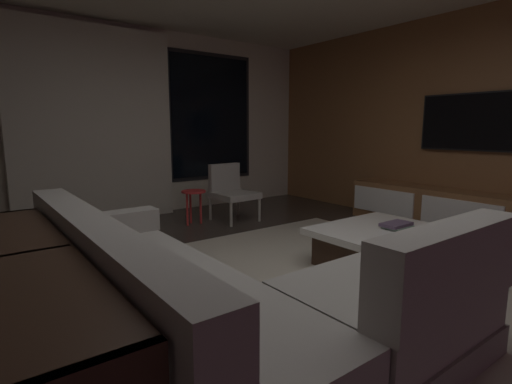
# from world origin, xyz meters

# --- Properties ---
(floor) EXTENTS (9.20, 9.20, 0.00)m
(floor) POSITION_xyz_m (0.00, 0.00, 0.00)
(floor) COLOR #332B26
(back_wall_with_window) EXTENTS (6.60, 0.30, 2.70)m
(back_wall_with_window) POSITION_xyz_m (-0.06, 3.62, 1.34)
(back_wall_with_window) COLOR beige
(back_wall_with_window) RESTS_ON floor
(media_wall) EXTENTS (0.12, 7.80, 2.70)m
(media_wall) POSITION_xyz_m (3.06, 0.00, 1.35)
(media_wall) COLOR brown
(media_wall) RESTS_ON floor
(area_rug) EXTENTS (3.20, 3.80, 0.01)m
(area_rug) POSITION_xyz_m (0.35, -0.10, 0.01)
(area_rug) COLOR #ADA391
(area_rug) RESTS_ON floor
(sectional_couch) EXTENTS (1.98, 2.50, 0.82)m
(sectional_couch) POSITION_xyz_m (-0.92, -0.22, 0.29)
(sectional_couch) COLOR gray
(sectional_couch) RESTS_ON floor
(coffee_table) EXTENTS (1.16, 1.16, 0.36)m
(coffee_table) POSITION_xyz_m (1.02, -0.02, 0.19)
(coffee_table) COLOR #342218
(coffee_table) RESTS_ON floor
(book_stack_on_coffee_table) EXTENTS (0.30, 0.19, 0.05)m
(book_stack_on_coffee_table) POSITION_xyz_m (1.15, 0.01, 0.39)
(book_stack_on_coffee_table) COLOR gray
(book_stack_on_coffee_table) RESTS_ON coffee_table
(accent_chair_near_window) EXTENTS (0.56, 0.58, 0.78)m
(accent_chair_near_window) POSITION_xyz_m (0.95, 2.50, 0.43)
(accent_chair_near_window) COLOR #B2ADA0
(accent_chair_near_window) RESTS_ON floor
(side_stool) EXTENTS (0.32, 0.32, 0.46)m
(side_stool) POSITION_xyz_m (0.40, 2.56, 0.37)
(side_stool) COLOR red
(side_stool) RESTS_ON floor
(media_console) EXTENTS (0.46, 3.10, 0.52)m
(media_console) POSITION_xyz_m (2.77, 0.05, 0.25)
(media_console) COLOR brown
(media_console) RESTS_ON floor
(mounted_tv) EXTENTS (0.05, 1.21, 0.70)m
(mounted_tv) POSITION_xyz_m (2.95, 0.25, 1.35)
(mounted_tv) COLOR black
(console_table_behind_couch) EXTENTS (0.40, 2.10, 0.74)m
(console_table_behind_couch) POSITION_xyz_m (-1.84, -0.09, 0.42)
(console_table_behind_couch) COLOR #342218
(console_table_behind_couch) RESTS_ON floor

